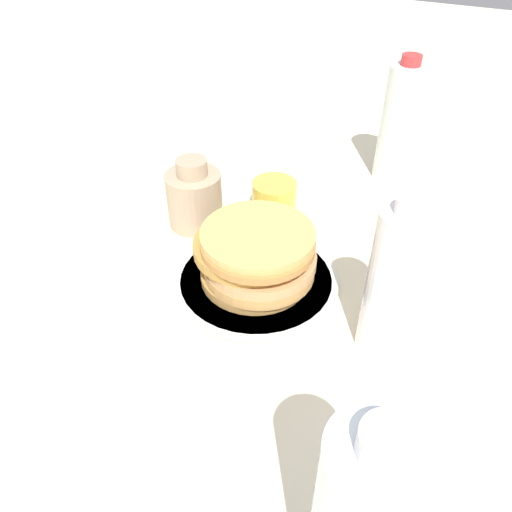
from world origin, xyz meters
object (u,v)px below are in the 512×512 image
Objects in this scene: plate at (256,280)px; pancake_stack at (257,256)px; water_bottle_near at (399,124)px; water_bottle_far at (392,284)px; juice_glass at (274,198)px; cream_jug at (194,197)px.

plate is 0.05m from pancake_stack.
water_bottle_far is at bearing 12.84° from water_bottle_near.
water_bottle_near reaches higher than juice_glass.
water_bottle_near is at bearing 139.74° from cream_jug.
pancake_stack is at bearing 67.79° from plate.
water_bottle_far reaches higher than plate.
cream_jug is at bearing -120.36° from plate.
juice_glass is (-0.19, -0.06, 0.02)m from plate.
plate is at bearing -99.74° from water_bottle_far.
water_bottle_far is (0.13, 0.37, 0.05)m from cream_jug.
water_bottle_near reaches higher than pancake_stack.
juice_glass is at bearing -34.61° from water_bottle_near.
plate is 0.44m from water_bottle_near.
pancake_stack is 0.74× the size of water_bottle_near.
juice_glass is 0.14m from cream_jug.
water_bottle_near is (-0.41, 0.10, 0.06)m from pancake_stack.
pancake_stack is 0.19m from cream_jug.
cream_jug is 0.41m from water_bottle_near.
cream_jug is at bearing -120.27° from pancake_stack.
pancake_stack is at bearing -13.24° from water_bottle_near.
juice_glass is (-0.19, -0.06, -0.02)m from pancake_stack.
water_bottle_far reaches higher than pancake_stack.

